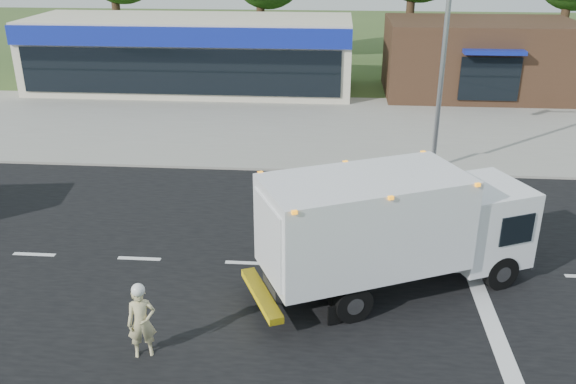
# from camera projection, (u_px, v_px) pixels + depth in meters

# --- Properties ---
(ground) EXTENTS (120.00, 120.00, 0.00)m
(ground) POSITION_uv_depth(u_px,v_px,m) (358.00, 268.00, 16.34)
(ground) COLOR #385123
(ground) RESTS_ON ground
(road_asphalt) EXTENTS (60.00, 14.00, 0.02)m
(road_asphalt) POSITION_uv_depth(u_px,v_px,m) (358.00, 268.00, 16.34)
(road_asphalt) COLOR black
(road_asphalt) RESTS_ON ground
(sidewalk) EXTENTS (60.00, 2.40, 0.12)m
(sidewalk) POSITION_uv_depth(u_px,v_px,m) (353.00, 161.00, 23.85)
(sidewalk) COLOR gray
(sidewalk) RESTS_ON ground
(parking_apron) EXTENTS (60.00, 9.00, 0.02)m
(parking_apron) POSITION_uv_depth(u_px,v_px,m) (350.00, 121.00, 29.19)
(parking_apron) COLOR gray
(parking_apron) RESTS_ON ground
(lane_markings) EXTENTS (55.20, 7.00, 0.01)m
(lane_markings) POSITION_uv_depth(u_px,v_px,m) (414.00, 297.00, 15.00)
(lane_markings) COLOR silver
(lane_markings) RESTS_ON road_asphalt
(ems_box_truck) EXTENTS (7.33, 4.87, 3.13)m
(ems_box_truck) POSITION_uv_depth(u_px,v_px,m) (393.00, 224.00, 14.70)
(ems_box_truck) COLOR black
(ems_box_truck) RESTS_ON ground
(emergency_worker) EXTENTS (0.69, 0.57, 1.74)m
(emergency_worker) POSITION_uv_depth(u_px,v_px,m) (141.00, 321.00, 12.65)
(emergency_worker) COLOR #C4B782
(emergency_worker) RESTS_ON ground
(retail_strip_mall) EXTENTS (18.00, 6.20, 4.00)m
(retail_strip_mall) POSITION_uv_depth(u_px,v_px,m) (191.00, 54.00, 34.51)
(retail_strip_mall) COLOR beige
(retail_strip_mall) RESTS_ON ground
(brown_storefront) EXTENTS (10.00, 6.70, 4.00)m
(brown_storefront) POSITION_uv_depth(u_px,v_px,m) (478.00, 58.00, 33.38)
(brown_storefront) COLOR #382316
(brown_storefront) RESTS_ON ground
(traffic_signal_pole) EXTENTS (3.51, 0.25, 8.00)m
(traffic_signal_pole) POSITION_uv_depth(u_px,v_px,m) (426.00, 38.00, 21.22)
(traffic_signal_pole) COLOR gray
(traffic_signal_pole) RESTS_ON ground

